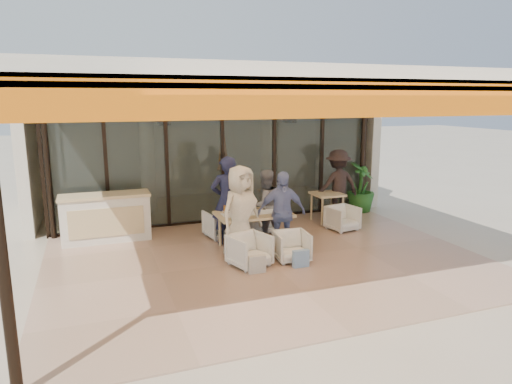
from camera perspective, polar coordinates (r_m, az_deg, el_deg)
ground at (r=8.73m, az=1.43°, el=-8.59°), size 70.00×70.00×0.00m
terrace_floor at (r=8.73m, az=1.43°, el=-8.56°), size 8.00×6.00×0.01m
terrace_structure at (r=7.95m, az=2.27°, el=13.31°), size 8.00×6.00×3.40m
glass_storefront at (r=11.13m, az=-4.21°, el=4.28°), size 8.08×0.10×3.20m
interior_block at (r=13.30m, az=-6.99°, el=8.16°), size 9.05×3.62×3.52m
host_counter at (r=10.22m, az=-18.24°, el=-3.04°), size 1.85×0.65×1.04m
dining_table at (r=9.23m, az=-0.37°, el=-2.98°), size 1.50×0.90×0.93m
chair_far_left at (r=10.07m, az=-4.39°, el=-3.84°), size 0.75×0.71×0.67m
chair_far_right at (r=10.32m, az=0.11°, el=-3.39°), size 0.80×0.76×0.68m
chair_near_left at (r=8.34m, az=-0.81°, el=-7.13°), size 0.81×0.78×0.67m
chair_near_right at (r=8.64m, az=4.49°, el=-6.62°), size 0.66×0.63×0.63m
diner_navy at (r=9.46m, az=-3.62°, el=-1.11°), size 0.71×0.49×1.87m
diner_grey at (r=9.76m, az=1.12°, el=-1.66°), size 0.83×0.69×1.55m
diner_cream at (r=8.63m, az=-1.92°, el=-2.57°), size 1.03×0.86×1.80m
diner_periwinkle at (r=8.94m, az=3.21°, el=-2.60°), size 1.01×0.52×1.64m
tote_bag_cream at (r=8.04m, az=0.15°, el=-9.10°), size 0.30×0.10×0.34m
tote_bag_blue at (r=8.35m, az=5.62°, el=-8.36°), size 0.30×0.10×0.34m
side_table at (r=11.30m, az=8.89°, el=-0.66°), size 0.70×0.70×0.74m
side_chair at (r=10.74m, az=10.77°, el=-3.11°), size 0.72×0.69×0.64m
standing_woman at (r=11.65m, az=10.17°, el=0.91°), size 1.15×0.67×1.77m
potted_palm at (r=12.55m, az=12.96°, el=0.55°), size 1.06×1.06×1.34m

